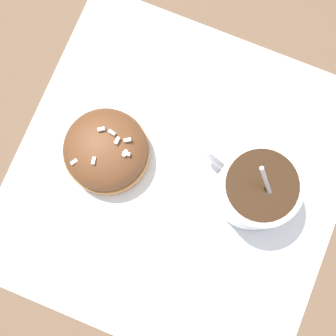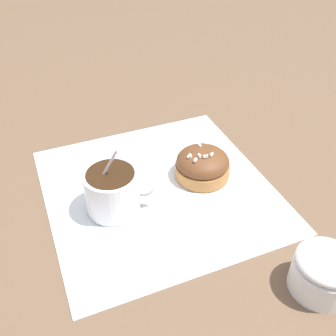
# 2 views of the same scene
# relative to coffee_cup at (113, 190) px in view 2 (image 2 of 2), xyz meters

# --- Properties ---
(ground_plane) EXTENTS (3.00, 3.00, 0.00)m
(ground_plane) POSITION_rel_coffee_cup_xyz_m (-0.08, -0.01, -0.04)
(ground_plane) COLOR brown
(paper_napkin) EXTENTS (0.36, 0.36, 0.00)m
(paper_napkin) POSITION_rel_coffee_cup_xyz_m (-0.08, -0.01, -0.04)
(paper_napkin) COLOR white
(paper_napkin) RESTS_ON ground_plane
(coffee_cup) EXTENTS (0.10, 0.08, 0.11)m
(coffee_cup) POSITION_rel_coffee_cup_xyz_m (0.00, 0.00, 0.00)
(coffee_cup) COLOR white
(coffee_cup) RESTS_ON paper_napkin
(frosted_pastry) EXTENTS (0.09, 0.09, 0.05)m
(frosted_pastry) POSITION_rel_coffee_cup_xyz_m (-0.15, -0.01, -0.01)
(frosted_pastry) COLOR #B2753D
(frosted_pastry) RESTS_ON paper_napkin
(sugar_bowl) EXTENTS (0.07, 0.07, 0.06)m
(sugar_bowl) POSITION_rel_coffee_cup_xyz_m (-0.18, 0.23, -0.01)
(sugar_bowl) COLOR white
(sugar_bowl) RESTS_ON ground_plane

